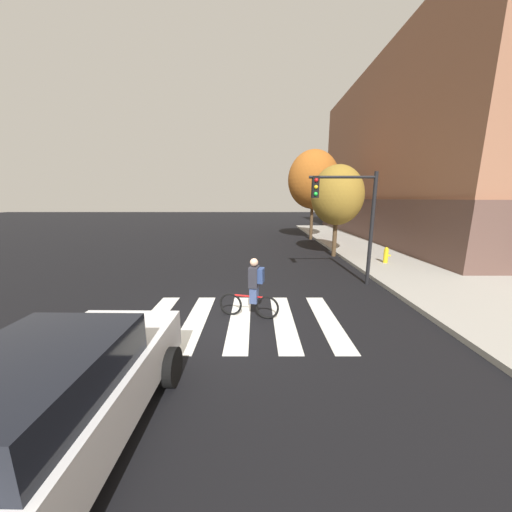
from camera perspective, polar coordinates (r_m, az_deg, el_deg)
The scene contains 9 objects.
ground_plane at distance 7.58m, azimuth -5.77°, elevation -13.40°, with size 120.00×120.00×0.00m, color black.
crosswalk_stripes at distance 7.56m, azimuth -3.35°, elevation -13.40°, with size 5.31×3.40×0.01m.
sedan_near at distance 4.44m, azimuth -37.89°, elevation -23.91°, with size 2.22×4.63×1.59m.
cyclist at distance 7.42m, azimuth -0.57°, elevation -6.88°, with size 1.68×0.47×1.69m.
traffic_light_near at distance 10.61m, azimuth 19.46°, elevation 9.27°, with size 2.47×0.28×4.20m.
fire_hydrant at distance 14.69m, azimuth 25.84°, elevation 0.16°, with size 0.33×0.22×0.78m.
street_tree_near at distance 15.85m, azimuth 16.87°, elevation 12.13°, with size 2.84×2.84×5.06m.
street_tree_mid at distance 22.21m, azimuth 12.09°, elevation 15.47°, with size 3.89×3.89×6.92m.
corner_building at distance 28.16m, azimuth 37.82°, elevation 16.34°, with size 16.09×23.82×13.18m.
Camera 1 is at (0.75, -6.81, 3.25)m, focal length 18.94 mm.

